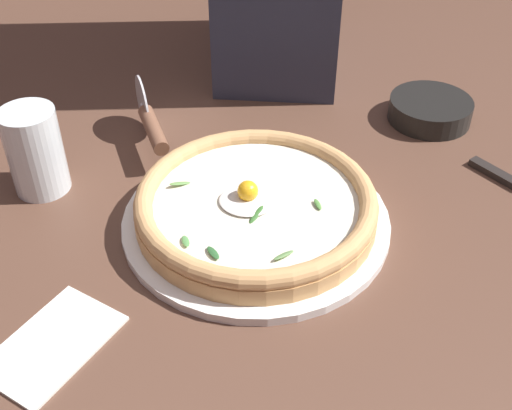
% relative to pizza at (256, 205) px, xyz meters
% --- Properties ---
extents(ground_plane, '(2.40, 2.40, 0.03)m').
position_rel_pizza_xyz_m(ground_plane, '(-0.01, 0.01, -0.05)').
color(ground_plane, brown).
rests_on(ground_plane, ground).
extents(pizza_plate, '(0.34, 0.34, 0.01)m').
position_rel_pizza_xyz_m(pizza_plate, '(0.00, 0.00, -0.03)').
color(pizza_plate, white).
rests_on(pizza_plate, ground).
extents(pizza, '(0.31, 0.31, 0.05)m').
position_rel_pizza_xyz_m(pizza, '(0.00, 0.00, 0.00)').
color(pizza, tan).
rests_on(pizza, pizza_plate).
extents(side_bowl, '(0.13, 0.13, 0.04)m').
position_rel_pizza_xyz_m(side_bowl, '(0.18, 0.33, -0.02)').
color(side_bowl, black).
rests_on(side_bowl, ground).
extents(pizza_cutter, '(0.11, 0.14, 0.09)m').
position_rel_pizza_xyz_m(pizza_cutter, '(-0.20, 0.12, 0.01)').
color(pizza_cutter, silver).
rests_on(pizza_cutter, ground).
extents(drinking_glass, '(0.07, 0.07, 0.12)m').
position_rel_pizza_xyz_m(drinking_glass, '(-0.30, -0.02, 0.02)').
color(drinking_glass, silver).
rests_on(drinking_glass, ground).
extents(folded_napkin, '(0.12, 0.16, 0.01)m').
position_rel_pizza_xyz_m(folded_napkin, '(-0.14, -0.25, -0.03)').
color(folded_napkin, white).
rests_on(folded_napkin, ground).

